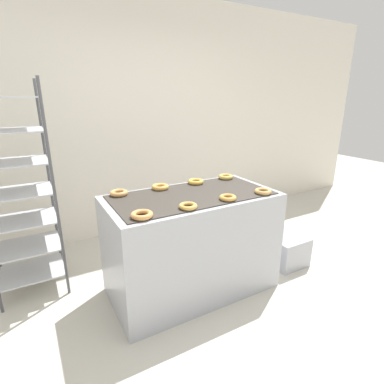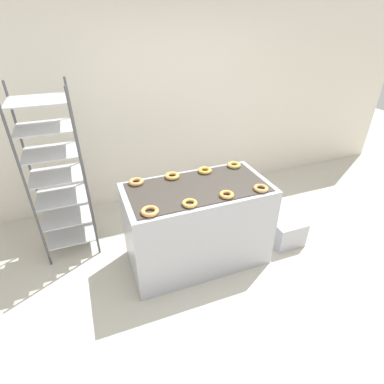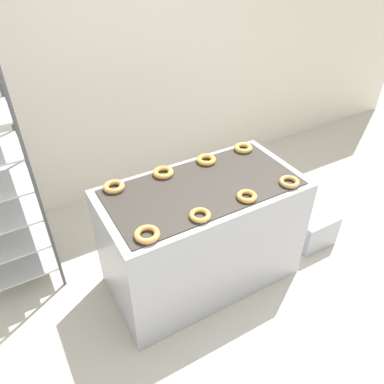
# 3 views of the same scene
# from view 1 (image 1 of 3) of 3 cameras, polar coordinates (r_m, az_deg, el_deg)

# --- Properties ---
(ground_plane) EXTENTS (14.00, 14.00, 0.00)m
(ground_plane) POSITION_cam_1_polar(r_m,az_deg,el_deg) (2.48, 7.71, -24.74)
(ground_plane) COLOR beige
(wall_back) EXTENTS (8.00, 0.05, 2.80)m
(wall_back) POSITION_cam_1_polar(r_m,az_deg,el_deg) (3.74, -11.72, 13.33)
(wall_back) COLOR silver
(wall_back) RESTS_ON ground_plane
(fryer_machine) EXTENTS (1.42, 0.73, 0.90)m
(fryer_machine) POSITION_cam_1_polar(r_m,az_deg,el_deg) (2.65, 0.01, -9.72)
(fryer_machine) COLOR #A8AAB2
(fryer_machine) RESTS_ON ground_plane
(baking_rack_cart) EXTENTS (0.53, 0.46, 1.81)m
(baking_rack_cart) POSITION_cam_1_polar(r_m,az_deg,el_deg) (2.83, -30.19, -0.05)
(baking_rack_cart) COLOR #4C4C51
(baking_rack_cart) RESTS_ON ground_plane
(glaze_bin) EXTENTS (0.36, 0.39, 0.30)m
(glaze_bin) POSITION_cam_1_polar(r_m,az_deg,el_deg) (3.31, 17.25, -10.37)
(glaze_bin) COLOR #A8AAB2
(glaze_bin) RESTS_ON ground_plane
(donut_near_left) EXTENTS (0.15, 0.15, 0.04)m
(donut_near_left) POSITION_cam_1_polar(r_m,az_deg,el_deg) (2.03, -9.53, -4.29)
(donut_near_left) COLOR #D6944F
(donut_near_left) RESTS_ON fryer_machine
(donut_near_midleft) EXTENTS (0.13, 0.13, 0.03)m
(donut_near_midleft) POSITION_cam_1_polar(r_m,az_deg,el_deg) (2.16, -0.75, -2.70)
(donut_near_midleft) COLOR gold
(donut_near_midleft) RESTS_ON fryer_machine
(donut_near_midright) EXTENTS (0.13, 0.13, 0.03)m
(donut_near_midright) POSITION_cam_1_polar(r_m,az_deg,el_deg) (2.36, 6.85, -1.06)
(donut_near_midright) COLOR gold
(donut_near_midright) RESTS_ON fryer_machine
(donut_near_right) EXTENTS (0.14, 0.14, 0.03)m
(donut_near_right) POSITION_cam_1_polar(r_m,az_deg,el_deg) (2.56, 13.37, 0.13)
(donut_near_right) COLOR tan
(donut_near_right) RESTS_ON fryer_machine
(donut_far_left) EXTENTS (0.15, 0.15, 0.04)m
(donut_far_left) POSITION_cam_1_polar(r_m,az_deg,el_deg) (2.52, -13.77, -0.17)
(donut_far_left) COLOR tan
(donut_far_left) RESTS_ON fryer_machine
(donut_far_midleft) EXTENTS (0.15, 0.15, 0.04)m
(donut_far_midleft) POSITION_cam_1_polar(r_m,az_deg,el_deg) (2.62, -6.08, 0.98)
(donut_far_midleft) COLOR gold
(donut_far_midleft) RESTS_ON fryer_machine
(donut_far_midright) EXTENTS (0.14, 0.14, 0.04)m
(donut_far_midright) POSITION_cam_1_polar(r_m,az_deg,el_deg) (2.77, 0.72, 2.00)
(donut_far_midright) COLOR gold
(donut_far_midright) RESTS_ON fryer_machine
(donut_far_right) EXTENTS (0.14, 0.14, 0.04)m
(donut_far_right) POSITION_cam_1_polar(r_m,az_deg,el_deg) (2.95, 6.45, 2.91)
(donut_far_right) COLOR gold
(donut_far_right) RESTS_ON fryer_machine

